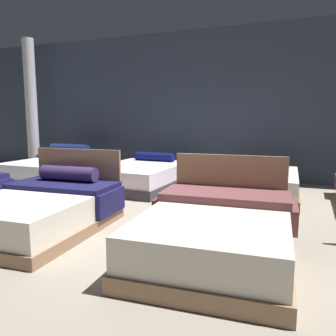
% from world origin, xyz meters
% --- Properties ---
extents(ground_plane, '(18.00, 18.00, 0.02)m').
position_xyz_m(ground_plane, '(0.00, 0.00, -0.01)').
color(ground_plane, gray).
extents(showroom_back_wall, '(18.00, 0.06, 3.50)m').
position_xyz_m(showroom_back_wall, '(0.00, 3.50, 1.75)').
color(showroom_back_wall, '#333D4C').
rests_on(showroom_back_wall, ground_plane).
extents(bed_1, '(1.63, 2.04, 0.98)m').
position_xyz_m(bed_1, '(-1.17, -1.10, 0.26)').
color(bed_1, '#906A4E').
rests_on(bed_1, ground_plane).
extents(bed_2, '(1.64, 2.06, 0.98)m').
position_xyz_m(bed_2, '(1.14, -1.15, 0.27)').
color(bed_2, '#977252').
rests_on(bed_2, ground_plane).
extents(bed_4, '(1.74, 1.93, 0.80)m').
position_xyz_m(bed_4, '(-3.48, 1.87, 0.26)').
color(bed_4, '#2C332F').
rests_on(bed_4, ground_plane).
extents(bed_5, '(1.68, 2.18, 0.67)m').
position_xyz_m(bed_5, '(-1.20, 1.81, 0.24)').
color(bed_5, '#2A272E').
rests_on(bed_5, ground_plane).
extents(bed_6, '(1.70, 2.02, 0.66)m').
position_xyz_m(bed_6, '(1.10, 1.82, 0.24)').
color(bed_6, brown).
rests_on(bed_6, ground_plane).
extents(support_pillar, '(0.30, 0.30, 3.50)m').
position_xyz_m(support_pillar, '(-4.85, 2.75, 1.75)').
color(support_pillar, silver).
rests_on(support_pillar, ground_plane).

